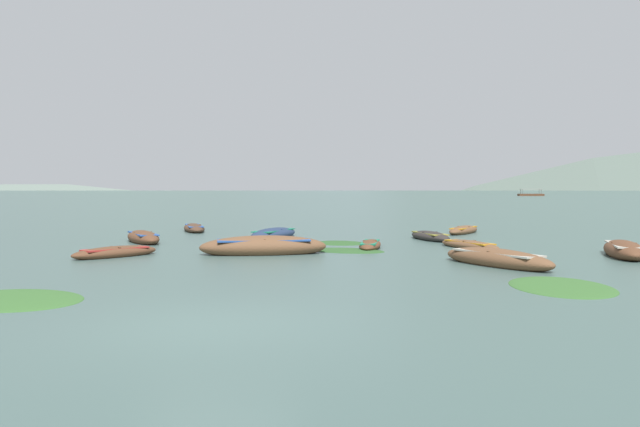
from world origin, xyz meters
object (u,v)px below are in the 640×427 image
rowboat_6 (430,236)px  ferry_0 (531,195)px  rowboat_7 (115,252)px  rowboat_2 (264,247)px  rowboat_4 (497,259)px  rowboat_0 (194,228)px  rowboat_1 (274,234)px  rowboat_5 (370,245)px  rowboat_9 (143,238)px  rowboat_8 (624,250)px  rowboat_10 (469,245)px  rowboat_3 (464,230)px

rowboat_6 → ferry_0: (47.38, 182.08, 0.29)m
rowboat_7 → rowboat_2: bearing=16.0°
rowboat_7 → rowboat_4: bearing=-5.2°
rowboat_0 → rowboat_4: size_ratio=1.06×
rowboat_1 → rowboat_5: rowboat_1 is taller
rowboat_9 → ferry_0: ferry_0 is taller
rowboat_1 → rowboat_7: rowboat_1 is taller
rowboat_4 → rowboat_5: rowboat_4 is taller
rowboat_0 → ferry_0: bearing=71.5°
rowboat_6 → rowboat_9: rowboat_9 is taller
rowboat_8 → ferry_0: 192.71m
rowboat_4 → rowboat_7: 12.26m
rowboat_7 → rowboat_10: (12.15, 4.14, -0.02)m
rowboat_1 → rowboat_7: size_ratio=1.42×
rowboat_7 → rowboat_8: size_ratio=0.73×
rowboat_4 → rowboat_7: (-12.21, 1.12, -0.06)m
rowboat_4 → ferry_0: bearing=76.4°
rowboat_4 → rowboat_10: 5.25m
rowboat_2 → rowboat_5: bearing=34.0°
rowboat_4 → rowboat_3: bearing=86.6°
ferry_0 → rowboat_6: bearing=-104.6°
rowboat_1 → rowboat_2: bearing=-82.8°
rowboat_1 → rowboat_5: 6.32m
rowboat_3 → ferry_0: size_ratio=0.47×
rowboat_1 → rowboat_7: 9.10m
rowboat_1 → rowboat_4: size_ratio=1.07×
rowboat_1 → rowboat_3: bearing=23.4°
rowboat_1 → rowboat_9: bearing=-152.6°
rowboat_3 → ferry_0: 183.57m
rowboat_0 → rowboat_9: rowboat_9 is taller
rowboat_2 → rowboat_10: bearing=20.5°
rowboat_0 → rowboat_1: bearing=-39.1°
rowboat_0 → rowboat_10: (13.35, -8.23, -0.03)m
rowboat_9 → ferry_0: bearing=72.1°
rowboat_3 → rowboat_9: rowboat_9 is taller
rowboat_2 → rowboat_10: rowboat_2 is taller
rowboat_3 → rowboat_9: (-14.28, -6.62, 0.04)m
rowboat_6 → rowboat_10: (1.18, -3.84, -0.03)m
ferry_0 → rowboat_0: bearing=-108.5°
rowboat_6 → ferry_0: bearing=75.4°
rowboat_5 → rowboat_9: size_ratio=0.82×
rowboat_2 → rowboat_3: 13.61m
rowboat_0 → rowboat_3: rowboat_0 is taller
rowboat_1 → rowboat_10: bearing=-26.4°
rowboat_5 → rowboat_9: (-9.68, 1.74, 0.07)m
ferry_0 → rowboat_8: bearing=-102.4°
rowboat_2 → rowboat_4: 7.87m
rowboat_6 → rowboat_9: 12.49m
rowboat_3 → rowboat_9: size_ratio=0.98×
rowboat_5 → rowboat_6: size_ratio=0.88×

